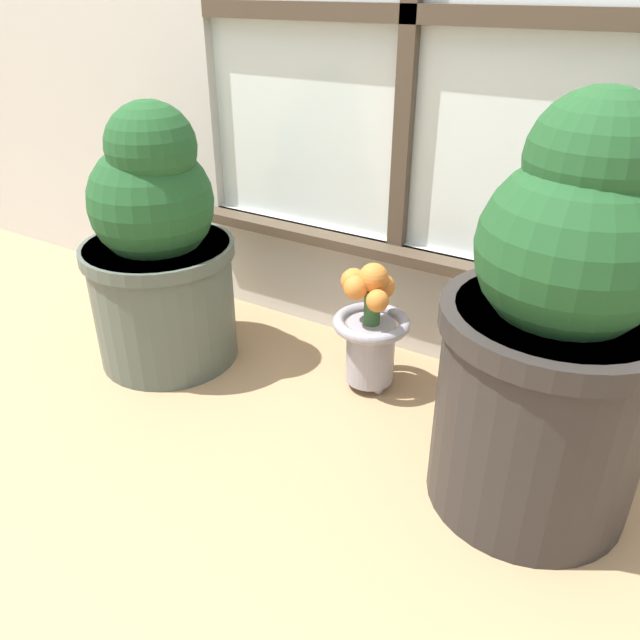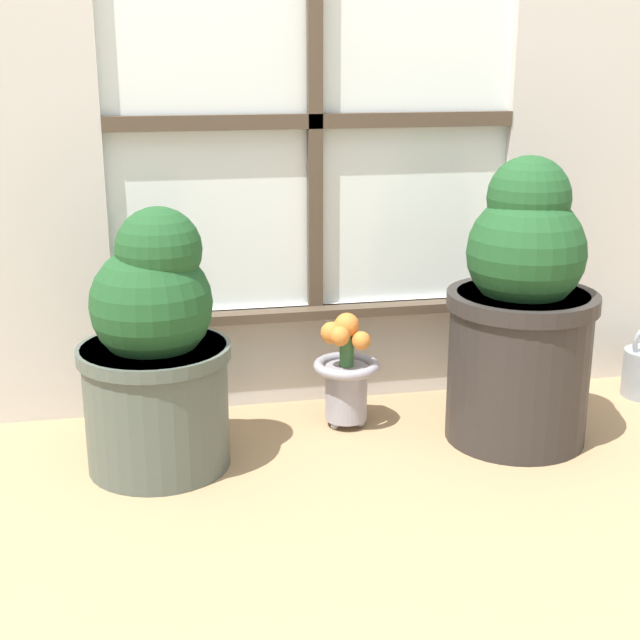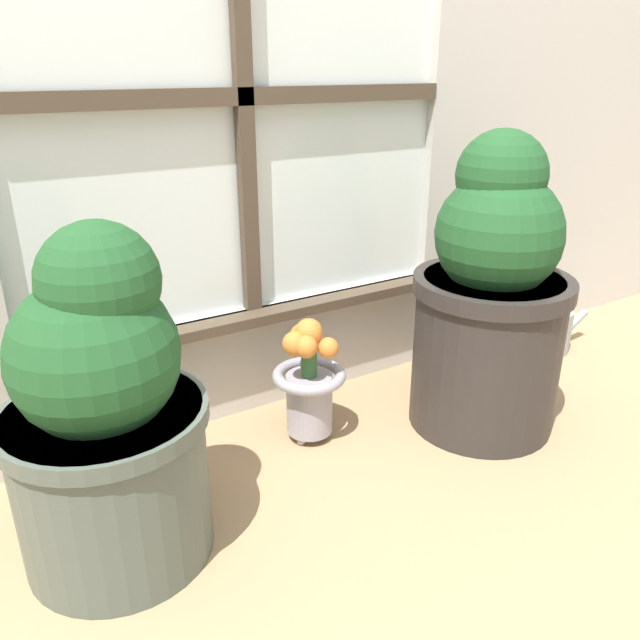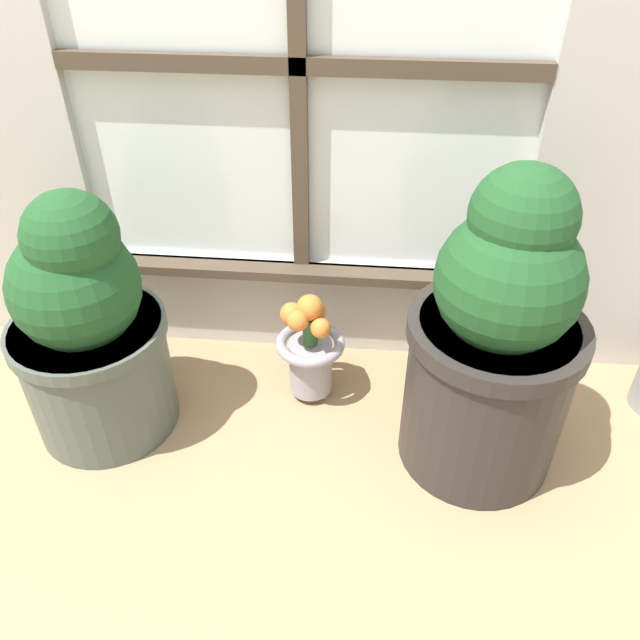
% 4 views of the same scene
% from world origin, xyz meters
% --- Properties ---
extents(ground_plane, '(10.00, 10.00, 0.00)m').
position_xyz_m(ground_plane, '(0.00, 0.00, 0.00)').
color(ground_plane, tan).
extents(potted_plant_left, '(0.33, 0.33, 0.58)m').
position_xyz_m(potted_plant_left, '(-0.42, 0.36, 0.26)').
color(potted_plant_left, '#4C564C').
rests_on(potted_plant_left, ground_plane).
extents(potted_plant_right, '(0.35, 0.35, 0.67)m').
position_xyz_m(potted_plant_right, '(0.42, 0.34, 0.31)').
color(potted_plant_right, '#2D2826').
rests_on(potted_plant_right, ground_plane).
extents(flower_vase, '(0.16, 0.16, 0.29)m').
position_xyz_m(flower_vase, '(0.04, 0.49, 0.15)').
color(flower_vase, '#99939E').
rests_on(flower_vase, ground_plane).
extents(watering_can, '(0.23, 0.13, 0.20)m').
position_xyz_m(watering_can, '(0.88, 0.52, 0.07)').
color(watering_can, gray).
rests_on(watering_can, ground_plane).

